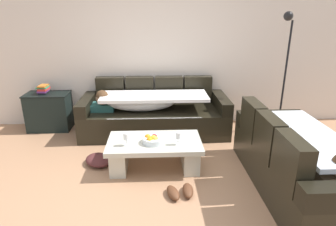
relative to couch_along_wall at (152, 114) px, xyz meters
name	(u,v)px	position (x,y,z in m)	size (l,w,h in m)	color
ground_plane	(155,186)	(0.03, -1.62, -0.33)	(14.00, 14.00, 0.00)	#A77856
back_wall	(153,48)	(0.03, 0.53, 1.02)	(9.00, 0.10, 2.70)	beige
couch_along_wall	(152,114)	(0.00, 0.00, 0.00)	(2.39, 0.92, 0.88)	black
couch_near_window	(297,162)	(1.65, -1.74, 0.01)	(0.92, 2.01, 0.88)	black
coffee_table	(155,151)	(0.03, -1.18, -0.09)	(1.20, 0.68, 0.38)	beige
fruit_bowl	(153,140)	(0.02, -1.24, 0.09)	(0.28, 0.28, 0.10)	silver
wine_glass_near_left	(126,137)	(-0.31, -1.30, 0.17)	(0.07, 0.07, 0.17)	silver
wine_glass_near_right	(178,136)	(0.33, -1.30, 0.17)	(0.07, 0.07, 0.17)	silver
open_magazine	(170,139)	(0.23, -1.15, 0.06)	(0.28, 0.21, 0.01)	white
side_cabinet	(49,111)	(-1.78, 0.23, -0.01)	(0.72, 0.44, 0.64)	black
book_stack_on_cabinet	(43,89)	(-1.82, 0.22, 0.39)	(0.18, 0.23, 0.15)	black
floor_lamp	(284,66)	(2.13, -0.04, 0.79)	(0.33, 0.31, 1.95)	black
pair_of_shoes	(180,192)	(0.32, -1.82, -0.28)	(0.33, 0.32, 0.09)	#59331E
crumpled_garment	(99,160)	(-0.72, -1.07, -0.27)	(0.40, 0.32, 0.12)	#4C2323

